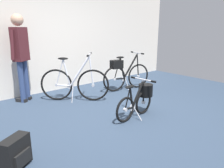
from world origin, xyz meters
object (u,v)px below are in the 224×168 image
at_px(display_bike_right, 125,73).
at_px(backpack_on_floor, 16,153).
at_px(display_bike_left, 75,83).
at_px(folding_bike_foreground, 139,98).
at_px(visitor_near_wall, 21,52).

xyz_separation_m(display_bike_right, backpack_on_floor, (-3.07, -1.50, -0.25)).
distance_m(display_bike_left, display_bike_right, 1.40).
bearing_deg(backpack_on_floor, display_bike_right, 26.02).
relative_size(folding_bike_foreground, backpack_on_floor, 2.58).
relative_size(folding_bike_foreground, visitor_near_wall, 0.52).
relative_size(display_bike_left, backpack_on_floor, 3.09).
bearing_deg(folding_bike_foreground, visitor_near_wall, 121.34).
relative_size(visitor_near_wall, backpack_on_floor, 4.94).
distance_m(display_bike_left, visitor_near_wall, 1.27).
xyz_separation_m(folding_bike_foreground, backpack_on_floor, (-2.14, -0.12, -0.16)).
xyz_separation_m(folding_bike_foreground, visitor_near_wall, (-1.30, 2.14, 0.72)).
bearing_deg(display_bike_left, folding_bike_foreground, -72.68).
height_order(display_bike_right, backpack_on_floor, display_bike_right).
xyz_separation_m(folding_bike_foreground, display_bike_left, (-0.46, 1.47, 0.05)).
bearing_deg(folding_bike_foreground, backpack_on_floor, -176.81).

